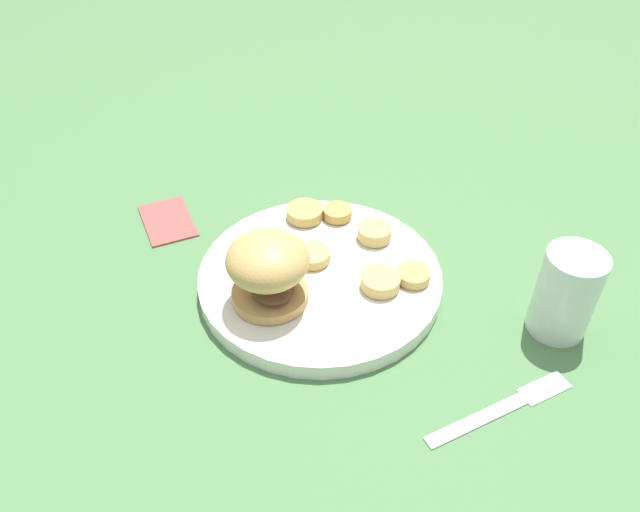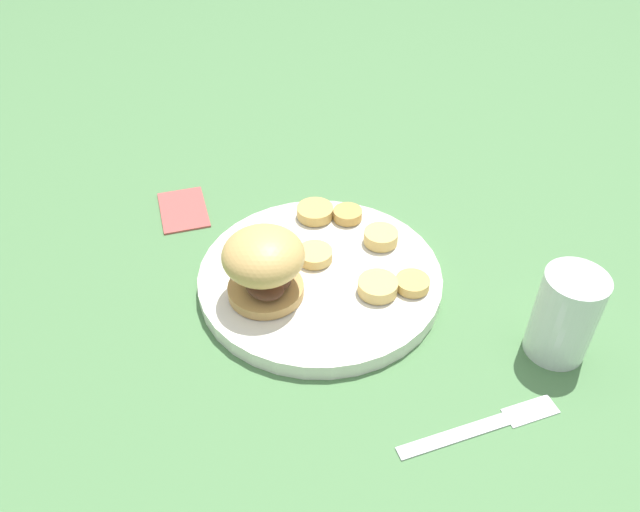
# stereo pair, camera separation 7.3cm
# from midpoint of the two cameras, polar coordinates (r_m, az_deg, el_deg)

# --- Properties ---
(ground_plane) EXTENTS (4.00, 4.00, 0.00)m
(ground_plane) POSITION_cam_midpoint_polar(r_m,az_deg,el_deg) (0.79, -2.61, -2.70)
(ground_plane) COLOR #4C7A47
(dinner_plate) EXTENTS (0.31, 0.31, 0.02)m
(dinner_plate) POSITION_cam_midpoint_polar(r_m,az_deg,el_deg) (0.79, -2.64, -2.04)
(dinner_plate) COLOR white
(dinner_plate) RESTS_ON ground_plane
(sandwich) EXTENTS (0.10, 0.10, 0.09)m
(sandwich) POSITION_cam_midpoint_polar(r_m,az_deg,el_deg) (0.72, -7.58, -1.38)
(sandwich) COLOR tan
(sandwich) RESTS_ON dinner_plate
(potato_round_0) EXTENTS (0.04, 0.04, 0.01)m
(potato_round_0) POSITION_cam_midpoint_polar(r_m,az_deg,el_deg) (0.86, -0.81, 3.90)
(potato_round_0) COLOR tan
(potato_round_0) RESTS_ON dinner_plate
(potato_round_1) EXTENTS (0.04, 0.04, 0.01)m
(potato_round_1) POSITION_cam_midpoint_polar(r_m,az_deg,el_deg) (0.77, 5.87, -1.88)
(potato_round_1) COLOR tan
(potato_round_1) RESTS_ON dinner_plate
(potato_round_2) EXTENTS (0.05, 0.05, 0.02)m
(potato_round_2) POSITION_cam_midpoint_polar(r_m,az_deg,el_deg) (0.75, 2.82, -2.44)
(potato_round_2) COLOR #DBB766
(potato_round_2) RESTS_ON dinner_plate
(potato_round_3) EXTENTS (0.05, 0.05, 0.01)m
(potato_round_3) POSITION_cam_midpoint_polar(r_m,az_deg,el_deg) (0.86, -3.81, 3.89)
(potato_round_3) COLOR tan
(potato_round_3) RESTS_ON dinner_plate
(potato_round_4) EXTENTS (0.05, 0.05, 0.01)m
(potato_round_4) POSITION_cam_midpoint_polar(r_m,az_deg,el_deg) (0.79, -3.18, -0.01)
(potato_round_4) COLOR #DBB766
(potato_round_4) RESTS_ON dinner_plate
(potato_round_5) EXTENTS (0.04, 0.04, 0.02)m
(potato_round_5) POSITION_cam_midpoint_polar(r_m,az_deg,el_deg) (0.82, 2.50, 2.07)
(potato_round_5) COLOR #DBB766
(potato_round_5) RESTS_ON dinner_plate
(fork) EXTENTS (0.18, 0.03, 0.00)m
(fork) POSITION_cam_midpoint_polar(r_m,az_deg,el_deg) (0.69, 13.37, -13.53)
(fork) COLOR silver
(fork) RESTS_ON ground_plane
(drinking_glass) EXTENTS (0.07, 0.07, 0.11)m
(drinking_glass) POSITION_cam_midpoint_polar(r_m,az_deg,el_deg) (0.74, 19.02, -3.35)
(drinking_glass) COLOR silver
(drinking_glass) RESTS_ON ground_plane
(napkin) EXTENTS (0.07, 0.10, 0.01)m
(napkin) POSITION_cam_midpoint_polar(r_m,az_deg,el_deg) (0.93, -15.97, 3.10)
(napkin) COLOR #B24C47
(napkin) RESTS_ON ground_plane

